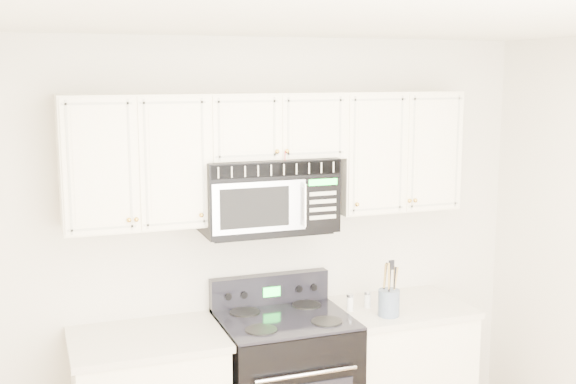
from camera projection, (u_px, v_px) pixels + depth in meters
name	position (u px, v px, depth m)	size (l,w,h in m)	color
room	(397.00, 342.00, 2.94)	(3.51, 3.51, 2.61)	brown
base_cabinet_right	(396.00, 378.00, 4.69)	(0.86, 0.65, 0.92)	white
upper_cabinets	(272.00, 149.00, 4.31)	(2.44, 0.37, 0.75)	white
microwave	(267.00, 194.00, 4.30)	(0.79, 0.45, 0.44)	black
utensil_crock	(389.00, 301.00, 4.39)	(0.13, 0.13, 0.35)	#4B5773
shaker_salt	(350.00, 302.00, 4.49)	(0.04, 0.04, 0.11)	silver
shaker_pepper	(368.00, 299.00, 4.55)	(0.04, 0.04, 0.10)	silver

